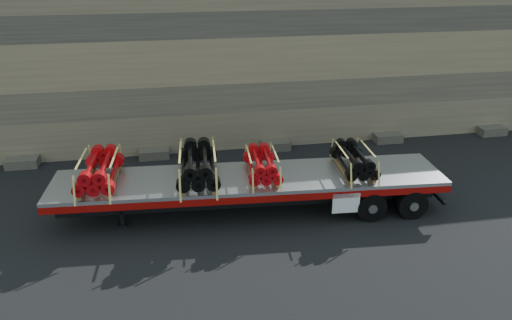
{
  "coord_description": "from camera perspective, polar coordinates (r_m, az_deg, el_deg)",
  "views": [
    {
      "loc": [
        -2.32,
        -14.27,
        7.83
      ],
      "look_at": [
        0.34,
        0.22,
        1.52
      ],
      "focal_mm": 35.0,
      "sensor_mm": 36.0,
      "label": 1
    }
  ],
  "objects": [
    {
      "name": "trailer",
      "position": [
        15.88,
        -0.74,
        -3.85
      ],
      "size": [
        12.31,
        3.13,
        1.22
      ],
      "primitive_type": null,
      "rotation": [
        0.0,
        0.0,
        -0.06
      ],
      "color": "#B6B9BE",
      "rests_on": "ground"
    },
    {
      "name": "bundle_midfront",
      "position": [
        15.36,
        -6.66,
        -0.64
      ],
      "size": [
        1.41,
        2.58,
        0.89
      ],
      "primitive_type": null,
      "rotation": [
        0.0,
        0.0,
        -0.06
      ],
      "color": "black",
      "rests_on": "trailer"
    },
    {
      "name": "bundle_rear",
      "position": [
        16.12,
        11.12,
        -0.06
      ],
      "size": [
        1.17,
        2.14,
        0.73
      ],
      "primitive_type": null,
      "rotation": [
        0.0,
        0.0,
        -0.06
      ],
      "color": "black",
      "rests_on": "trailer"
    },
    {
      "name": "rock_wall",
      "position": [
        21.34,
        -4.04,
        11.43
      ],
      "size": [
        44.0,
        3.0,
        7.0
      ],
      "primitive_type": "cube",
      "color": "#7A6B54",
      "rests_on": "ground"
    },
    {
      "name": "bundle_front",
      "position": [
        15.68,
        -17.45,
        -1.23
      ],
      "size": [
        1.31,
        2.4,
        0.82
      ],
      "primitive_type": null,
      "rotation": [
        0.0,
        0.0,
        -0.06
      ],
      "color": "#BA090E",
      "rests_on": "trailer"
    },
    {
      "name": "ground",
      "position": [
        16.44,
        -1.04,
        -5.26
      ],
      "size": [
        120.0,
        120.0,
        0.0
      ],
      "primitive_type": "plane",
      "color": "black",
      "rests_on": "ground"
    },
    {
      "name": "bundle_midrear",
      "position": [
        15.51,
        0.7,
        -0.6
      ],
      "size": [
        1.13,
        2.06,
        0.71
      ],
      "primitive_type": null,
      "rotation": [
        0.0,
        0.0,
        -0.06
      ],
      "color": "#BA090E",
      "rests_on": "trailer"
    }
  ]
}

